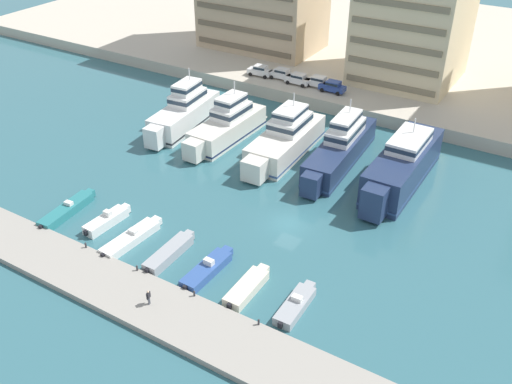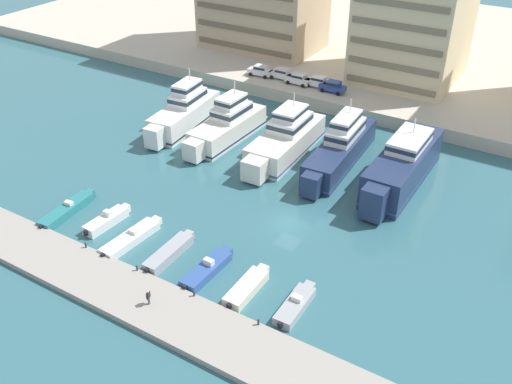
{
  "view_description": "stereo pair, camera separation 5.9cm",
  "coord_description": "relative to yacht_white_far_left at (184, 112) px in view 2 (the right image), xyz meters",
  "views": [
    {
      "loc": [
        23.47,
        -45.28,
        36.59
      ],
      "look_at": [
        -4.34,
        0.32,
        2.5
      ],
      "focal_mm": 40.0,
      "sensor_mm": 36.0,
      "label": 1
    },
    {
      "loc": [
        23.52,
        -45.25,
        36.59
      ],
      "look_at": [
        -4.34,
        0.32,
        2.5
      ],
      "focal_mm": 40.0,
      "sensor_mm": 36.0,
      "label": 2
    }
  ],
  "objects": [
    {
      "name": "yacht_white_far_left",
      "position": [
        0.0,
        0.0,
        0.0
      ],
      "size": [
        5.39,
        16.46,
        8.24
      ],
      "color": "white",
      "rests_on": "ground"
    },
    {
      "name": "pier_dock",
      "position": [
        24.4,
        -31.28,
        -2.02
      ],
      "size": [
        120.0,
        5.96,
        0.62
      ],
      "primitive_type": "cube",
      "color": "#9E998E",
      "rests_on": "ground"
    },
    {
      "name": "motorboat_teal_far_left",
      "position": [
        2.27,
        -24.64,
        -1.82
      ],
      "size": [
        2.32,
        8.43,
        1.38
      ],
      "color": "teal",
      "rests_on": "ground"
    },
    {
      "name": "motorboat_white_mid_left",
      "position": [
        11.91,
        -24.78,
        -1.86
      ],
      "size": [
        2.29,
        8.22,
        1.31
      ],
      "color": "white",
      "rests_on": "ground"
    },
    {
      "name": "yacht_navy_center",
      "position": [
        31.99,
        1.08,
        0.16
      ],
      "size": [
        4.76,
        19.63,
        7.66
      ],
      "color": "navy",
      "rests_on": "ground"
    },
    {
      "name": "car_blue_center",
      "position": [
        14.69,
        18.56,
        0.63
      ],
      "size": [
        4.12,
        1.96,
        1.8
      ],
      "color": "#28428E",
      "rests_on": "quay_promenade"
    },
    {
      "name": "quay_promenade",
      "position": [
        24.4,
        49.82,
        -1.34
      ],
      "size": [
        180.0,
        70.0,
        1.98
      ],
      "primitive_type": "cube",
      "color": "beige",
      "rests_on": "ground"
    },
    {
      "name": "yacht_ivory_left",
      "position": [
        7.41,
        -0.0,
        -0.17
      ],
      "size": [
        4.67,
        16.21,
        7.85
      ],
      "color": "silver",
      "rests_on": "ground"
    },
    {
      "name": "motorboat_grey_mid_right",
      "position": [
        31.29,
        -24.61,
        -1.86
      ],
      "size": [
        1.87,
        6.41,
        1.32
      ],
      "color": "#9EA3A8",
      "rests_on": "ground"
    },
    {
      "name": "yacht_ivory_mid_left",
      "position": [
        16.31,
        0.48,
        -0.13
      ],
      "size": [
        5.51,
        17.78,
        7.86
      ],
      "color": "silver",
      "rests_on": "ground"
    },
    {
      "name": "yacht_navy_center_left",
      "position": [
        23.57,
        1.95,
        -0.09
      ],
      "size": [
        4.87,
        19.7,
        7.98
      ],
      "color": "navy",
      "rests_on": "ground"
    },
    {
      "name": "ground_plane",
      "position": [
        24.4,
        -13.4,
        -2.32
      ],
      "size": [
        400.0,
        400.0,
        0.0
      ],
      "primitive_type": "plane",
      "color": "#336670"
    },
    {
      "name": "motorboat_grey_center_left",
      "position": [
        16.94,
        -24.74,
        -1.78
      ],
      "size": [
        1.72,
        7.36,
        1.08
      ],
      "color": "#9EA3A8",
      "rests_on": "ground"
    },
    {
      "name": "bollard_east_mid",
      "position": [
        22.91,
        -28.55,
        -1.38
      ],
      "size": [
        0.2,
        0.2,
        0.61
      ],
      "color": "#2D2D33",
      "rests_on": "pier_dock"
    },
    {
      "name": "motorboat_cream_center_right",
      "position": [
        26.34,
        -24.95,
        -1.85
      ],
      "size": [
        1.86,
        6.57,
        0.95
      ],
      "color": "beige",
      "rests_on": "ground"
    },
    {
      "name": "motorboat_white_left",
      "position": [
        7.59,
        -23.88,
        -1.76
      ],
      "size": [
        1.85,
        6.33,
        1.66
      ],
      "color": "white",
      "rests_on": "ground"
    },
    {
      "name": "car_white_center_left",
      "position": [
        11.88,
        19.19,
        0.63
      ],
      "size": [
        4.13,
        1.98,
        1.8
      ],
      "color": "white",
      "rests_on": "quay_promenade"
    },
    {
      "name": "bollard_west",
      "position": [
        9.21,
        -28.55,
        -1.38
      ],
      "size": [
        0.2,
        0.2,
        0.61
      ],
      "color": "#2D2D33",
      "rests_on": "pier_dock"
    },
    {
      "name": "motorboat_blue_center",
      "position": [
        21.63,
        -24.73,
        -1.84
      ],
      "size": [
        1.98,
        7.3,
        1.48
      ],
      "color": "#33569E",
      "rests_on": "ground"
    },
    {
      "name": "car_white_far_left",
      "position": [
        1.54,
        18.62,
        0.63
      ],
      "size": [
        4.21,
        2.15,
        1.8
      ],
      "color": "white",
      "rests_on": "quay_promenade"
    },
    {
      "name": "pedestrian_near_edge",
      "position": [
        20.09,
        -31.5,
        -0.78
      ],
      "size": [
        0.29,
        0.6,
        1.57
      ],
      "color": "#4C515B",
      "rests_on": "pier_dock"
    },
    {
      "name": "apartment_block_left",
      "position": [
        22.51,
        30.29,
        12.05
      ],
      "size": [
        15.61,
        16.6,
        26.69
      ],
      "color": "beige",
      "rests_on": "quay_promenade"
    },
    {
      "name": "bollard_west_mid",
      "position": [
        16.06,
        -28.55,
        -1.38
      ],
      "size": [
        0.2,
        0.2,
        0.61
      ],
      "color": "#2D2D33",
      "rests_on": "pier_dock"
    },
    {
      "name": "car_white_left",
      "position": [
        5.27,
        19.21,
        0.63
      ],
      "size": [
        4.11,
        1.93,
        1.8
      ],
      "color": "white",
      "rests_on": "quay_promenade"
    },
    {
      "name": "car_white_mid_left",
      "position": [
        8.63,
        18.57,
        0.63
      ],
      "size": [
        4.12,
        1.96,
        1.8
      ],
      "color": "white",
      "rests_on": "quay_promenade"
    },
    {
      "name": "bollard_east",
      "position": [
        29.76,
        -28.55,
        -1.38
      ],
      "size": [
        0.2,
        0.2,
        0.61
      ],
      "color": "#2D2D33",
      "rests_on": "pier_dock"
    }
  ]
}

